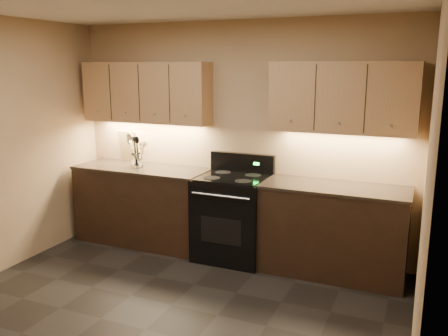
{
  "coord_description": "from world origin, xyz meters",
  "views": [
    {
      "loc": [
        1.98,
        -2.95,
        2.11
      ],
      "look_at": [
        0.07,
        1.45,
        1.07
      ],
      "focal_mm": 38.0,
      "sensor_mm": 36.0,
      "label": 1
    }
  ],
  "objects": [
    {
      "name": "floor",
      "position": [
        0.0,
        0.0,
        0.0
      ],
      "size": [
        4.0,
        4.0,
        0.0
      ],
      "primitive_type": "plane",
      "color": "black",
      "rests_on": "ground"
    },
    {
      "name": "wall_back",
      "position": [
        0.0,
        2.0,
        1.3
      ],
      "size": [
        4.0,
        0.04,
        2.6
      ],
      "primitive_type": "cube",
      "color": "tan",
      "rests_on": "ground"
    },
    {
      "name": "wall_right",
      "position": [
        2.0,
        0.0,
        1.3
      ],
      "size": [
        0.04,
        4.0,
        2.6
      ],
      "primitive_type": "cube",
      "color": "tan",
      "rests_on": "ground"
    },
    {
      "name": "counter_left",
      "position": [
        -1.1,
        1.7,
        0.47
      ],
      "size": [
        1.62,
        0.62,
        0.93
      ],
      "color": "black",
      "rests_on": "ground"
    },
    {
      "name": "counter_right",
      "position": [
        1.18,
        1.7,
        0.47
      ],
      "size": [
        1.46,
        0.62,
        0.93
      ],
      "color": "black",
      "rests_on": "ground"
    },
    {
      "name": "stove",
      "position": [
        0.08,
        1.68,
        0.48
      ],
      "size": [
        0.76,
        0.68,
        1.14
      ],
      "color": "black",
      "rests_on": "ground"
    },
    {
      "name": "upper_cab_left",
      "position": [
        -1.1,
        1.85,
        1.8
      ],
      "size": [
        1.6,
        0.3,
        0.7
      ],
      "primitive_type": "cube",
      "color": "tan",
      "rests_on": "wall_back"
    },
    {
      "name": "upper_cab_right",
      "position": [
        1.18,
        1.85,
        1.8
      ],
      "size": [
        1.44,
        0.3,
        0.7
      ],
      "primitive_type": "cube",
      "color": "tan",
      "rests_on": "wall_back"
    },
    {
      "name": "outlet_plate",
      "position": [
        -1.3,
        1.99,
        1.12
      ],
      "size": [
        0.08,
        0.01,
        0.12
      ],
      "primitive_type": "cube",
      "color": "#B2B5BA",
      "rests_on": "wall_back"
    },
    {
      "name": "utensil_crock",
      "position": [
        -1.16,
        1.7,
        1.01
      ],
      "size": [
        0.14,
        0.14,
        0.17
      ],
      "color": "white",
      "rests_on": "counter_left"
    },
    {
      "name": "cutting_board",
      "position": [
        -1.43,
        1.95,
        1.12
      ],
      "size": [
        0.32,
        0.14,
        0.39
      ],
      "primitive_type": "cube",
      "rotation": [
        0.2,
        0.0,
        -0.13
      ],
      "color": "#D7BB73",
      "rests_on": "counter_left"
    },
    {
      "name": "wooden_spoon",
      "position": [
        -1.19,
        1.69,
        1.11
      ],
      "size": [
        0.18,
        0.15,
        0.32
      ],
      "primitive_type": null,
      "rotation": [
        -0.22,
        0.41,
        0.16
      ],
      "color": "#D7BB73",
      "rests_on": "utensil_crock"
    },
    {
      "name": "black_spoon",
      "position": [
        -1.16,
        1.71,
        1.12
      ],
      "size": [
        0.08,
        0.1,
        0.35
      ],
      "primitive_type": null,
      "rotation": [
        0.11,
        0.05,
        0.07
      ],
      "color": "black",
      "rests_on": "utensil_crock"
    },
    {
      "name": "black_turner",
      "position": [
        -1.16,
        1.69,
        1.12
      ],
      "size": [
        0.14,
        0.11,
        0.37
      ],
      "primitive_type": null,
      "rotation": [
        -0.06,
        -0.1,
        0.25
      ],
      "color": "black",
      "rests_on": "utensil_crock"
    },
    {
      "name": "steel_spatula",
      "position": [
        -1.14,
        1.71,
        1.12
      ],
      "size": [
        0.23,
        0.11,
        0.36
      ],
      "primitive_type": null,
      "rotation": [
        0.14,
        -0.4,
        -0.25
      ],
      "color": "silver",
      "rests_on": "utensil_crock"
    },
    {
      "name": "steel_skimmer",
      "position": [
        -1.12,
        1.69,
        1.14
      ],
      "size": [
        0.22,
        0.11,
        0.4
      ],
      "primitive_type": null,
      "rotation": [
        0.07,
        -0.33,
        -0.14
      ],
      "color": "silver",
      "rests_on": "utensil_crock"
    }
  ]
}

